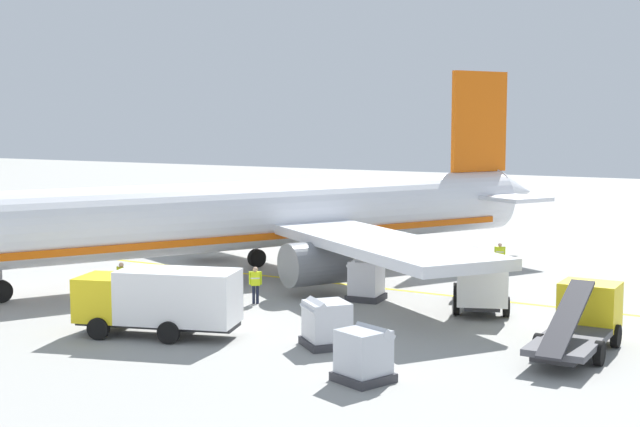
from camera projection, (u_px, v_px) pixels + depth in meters
airliner_foreground at (263, 216)px, 48.99m from camera, size 38.17×32.31×11.90m
service_truck_fuel at (480, 277)px, 40.97m from camera, size 7.01×4.31×2.40m
service_truck_baggage at (582, 319)px, 33.41m from camera, size 6.86×2.49×2.70m
service_truck_catering at (159, 299)px, 35.36m from camera, size 4.12×6.95×2.75m
cargo_container_near at (364, 355)px, 29.27m from camera, size 2.13×2.13×1.89m
cargo_container_mid at (366, 280)px, 42.47m from camera, size 1.80×1.80×2.07m
cargo_container_far at (326, 324)px, 33.76m from camera, size 2.49×2.49×1.90m
crew_marshaller at (500, 255)px, 50.38m from camera, size 0.36×0.60×1.69m
crew_loader_left at (433, 254)px, 51.01m from camera, size 0.42×0.57×1.60m
crew_loader_right at (255, 282)px, 41.61m from camera, size 0.43×0.55×1.79m
crew_supervisor at (122, 277)px, 43.06m from camera, size 0.26×0.63×1.76m
apron_guide_line at (335, 283)px, 46.92m from camera, size 0.30×60.00×0.01m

